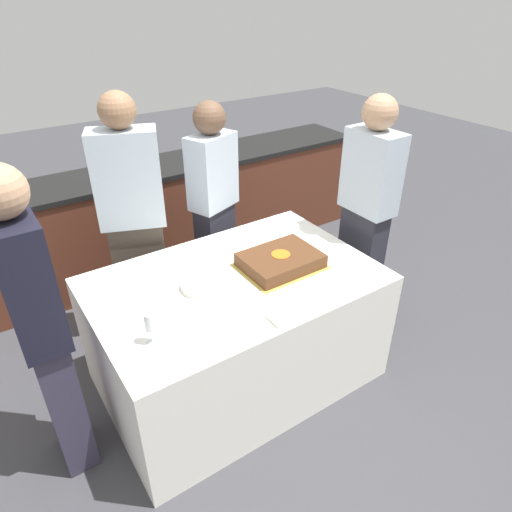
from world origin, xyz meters
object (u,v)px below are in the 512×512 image
at_px(plate_stack, 200,285).
at_px(wine_glass, 150,323).
at_px(cake, 281,261).
at_px(person_seated_left, 41,328).
at_px(person_standing_back, 134,222).
at_px(person_cutting_cake, 214,208).
at_px(person_seated_right, 366,216).

relative_size(plate_stack, wine_glass, 1.31).
distance_m(cake, person_seated_left, 1.34).
distance_m(wine_glass, person_standing_back, 1.06).
height_order(wine_glass, person_cutting_cake, person_cutting_cake).
height_order(cake, wine_glass, wine_glass).
bearing_deg(cake, plate_stack, 172.05).
relative_size(person_seated_left, person_seated_right, 0.99).
bearing_deg(person_seated_left, plate_stack, -88.27).
bearing_deg(plate_stack, cake, -7.95).
xyz_separation_m(wine_glass, person_standing_back, (0.31, 1.01, 0.01)).
distance_m(cake, person_cutting_cake, 0.81).
relative_size(plate_stack, person_cutting_cake, 0.14).
bearing_deg(person_seated_left, person_cutting_cake, -60.32).
bearing_deg(person_seated_right, person_cutting_cake, -135.51).
bearing_deg(wine_glass, person_standing_back, 72.72).
relative_size(cake, person_seated_left, 0.29).
distance_m(cake, person_standing_back, 1.01).
xyz_separation_m(cake, person_seated_left, (-1.34, 0.05, 0.07)).
height_order(person_cutting_cake, person_seated_left, person_seated_left).
distance_m(wine_glass, person_cutting_cake, 1.36).
relative_size(wine_glass, person_seated_right, 0.10).
xyz_separation_m(cake, person_seated_right, (0.75, 0.05, 0.07)).
relative_size(wine_glass, person_cutting_cake, 0.11).
bearing_deg(person_seated_left, cake, -91.95).
height_order(wine_glass, person_seated_left, person_seated_left).
relative_size(cake, plate_stack, 2.19).
height_order(wine_glass, person_seated_right, person_seated_right).
bearing_deg(person_cutting_cake, plate_stack, 34.45).
xyz_separation_m(wine_glass, person_cutting_cake, (0.91, 1.01, -0.04)).
relative_size(wine_glass, person_standing_back, 0.10).
relative_size(person_seated_left, person_standing_back, 0.97).
height_order(plate_stack, person_standing_back, person_standing_back).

